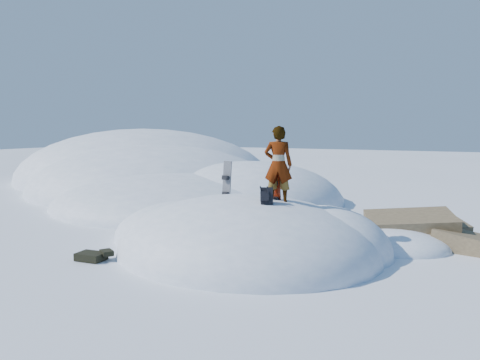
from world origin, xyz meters
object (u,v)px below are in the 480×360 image
at_px(snowboard_dark, 226,188).
at_px(backpack, 266,196).
at_px(person, 278,165).
at_px(snowboard_red, 276,193).

distance_m(snowboard_dark, backpack, 1.88).
distance_m(backpack, person, 0.89).
bearing_deg(snowboard_dark, backpack, -17.38).
height_order(backpack, person, person).
distance_m(snowboard_dark, person, 1.90).
height_order(snowboard_dark, backpack, snowboard_dark).
xyz_separation_m(snowboard_red, snowboard_dark, (-1.61, 0.35, -0.01)).
bearing_deg(person, snowboard_red, -55.75).
relative_size(backpack, person, 0.25).
xyz_separation_m(snowboard_dark, backpack, (1.63, -0.95, 0.00)).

